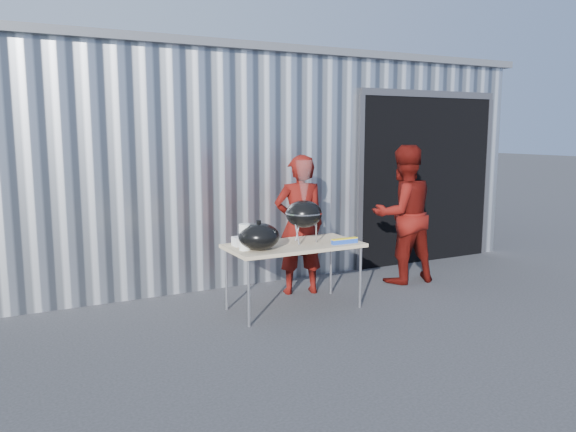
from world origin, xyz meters
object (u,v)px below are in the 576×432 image
kettle_grill (304,206)px  person_cook (300,225)px  folding_table (294,247)px  person_bystander (403,214)px

kettle_grill → person_cook: (0.24, 0.54, -0.31)m
folding_table → person_cook: size_ratio=0.87×
folding_table → person_bystander: size_ratio=0.82×
folding_table → person_cook: bearing=55.7°
person_cook → person_bystander: bearing=-172.2°
folding_table → person_bystander: (1.83, 0.37, 0.20)m
folding_table → kettle_grill: 0.48m
kettle_grill → person_cook: 0.67m
folding_table → kettle_grill: kettle_grill is taller
folding_table → person_cook: person_cook is taller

